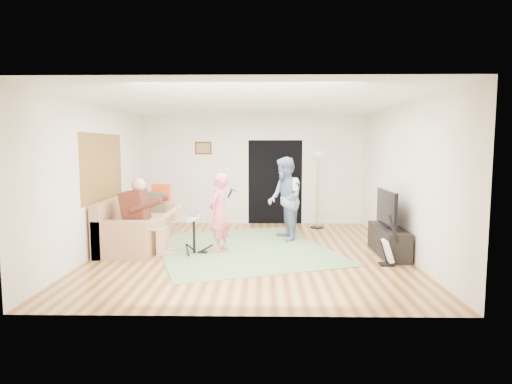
# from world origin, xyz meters

# --- Properties ---
(floor) EXTENTS (6.00, 6.00, 0.00)m
(floor) POSITION_xyz_m (0.00, 0.00, 0.00)
(floor) COLOR brown
(floor) RESTS_ON ground
(walls) EXTENTS (5.50, 6.00, 2.70)m
(walls) POSITION_xyz_m (0.00, 0.00, 1.35)
(walls) COLOR #F0E4D0
(walls) RESTS_ON floor
(ceiling) EXTENTS (6.00, 6.00, 0.00)m
(ceiling) POSITION_xyz_m (0.00, 0.00, 2.70)
(ceiling) COLOR white
(ceiling) RESTS_ON walls
(window_blinds) EXTENTS (0.00, 2.05, 2.05)m
(window_blinds) POSITION_xyz_m (-2.74, 0.20, 1.55)
(window_blinds) COLOR olive
(window_blinds) RESTS_ON walls
(doorway) EXTENTS (2.10, 0.00, 2.10)m
(doorway) POSITION_xyz_m (0.55, 2.99, 1.05)
(doorway) COLOR black
(doorway) RESTS_ON walls
(picture_frame) EXTENTS (0.42, 0.03, 0.32)m
(picture_frame) POSITION_xyz_m (-1.25, 2.99, 1.90)
(picture_frame) COLOR #3F2314
(picture_frame) RESTS_ON walls
(area_rug) EXTENTS (4.03, 4.36, 0.02)m
(area_rug) POSITION_xyz_m (-0.14, 0.26, 0.01)
(area_rug) COLOR #5F7E4C
(area_rug) RESTS_ON floor
(sofa) EXTENTS (0.97, 2.35, 0.95)m
(sofa) POSITION_xyz_m (-2.30, 0.52, 0.32)
(sofa) COLOR #9F744F
(sofa) RESTS_ON floor
(drummer) EXTENTS (0.89, 0.50, 1.38)m
(drummer) POSITION_xyz_m (-1.87, -0.13, 0.54)
(drummer) COLOR #512116
(drummer) RESTS_ON sofa
(drum_kit) EXTENTS (0.41, 0.73, 0.75)m
(drum_kit) POSITION_xyz_m (-1.00, -0.13, 0.33)
(drum_kit) COLOR black
(drum_kit) RESTS_ON floor
(singer) EXTENTS (0.51, 0.62, 1.45)m
(singer) POSITION_xyz_m (-0.56, 0.05, 0.73)
(singer) COLOR #E36379
(singer) RESTS_ON floor
(microphone) EXTENTS (0.06, 0.06, 0.24)m
(microphone) POSITION_xyz_m (-0.36, 0.05, 1.09)
(microphone) COLOR black
(microphone) RESTS_ON singer
(guitarist) EXTENTS (0.81, 0.96, 1.73)m
(guitarist) POSITION_xyz_m (0.69, 1.02, 0.86)
(guitarist) COLOR slate
(guitarist) RESTS_ON floor
(guitar_held) EXTENTS (0.13, 0.60, 0.26)m
(guitar_held) POSITION_xyz_m (0.89, 1.02, 1.18)
(guitar_held) COLOR white
(guitar_held) RESTS_ON guitarist
(guitar_spare) EXTENTS (0.30, 0.27, 0.84)m
(guitar_spare) POSITION_xyz_m (2.28, -0.85, 0.24)
(guitar_spare) COLOR black
(guitar_spare) RESTS_ON floor
(torchiere_lamp) EXTENTS (0.32, 0.32, 1.81)m
(torchiere_lamp) POSITION_xyz_m (1.54, 2.41, 1.24)
(torchiere_lamp) COLOR black
(torchiere_lamp) RESTS_ON floor
(dining_chair) EXTENTS (0.56, 0.58, 1.10)m
(dining_chair) POSITION_xyz_m (-2.11, 1.69, 0.39)
(dining_chair) COLOR #D2BD89
(dining_chair) RESTS_ON floor
(tv_cabinet) EXTENTS (0.40, 1.40, 0.50)m
(tv_cabinet) POSITION_xyz_m (2.50, -0.14, 0.25)
(tv_cabinet) COLOR black
(tv_cabinet) RESTS_ON floor
(television) EXTENTS (0.06, 1.08, 0.63)m
(television) POSITION_xyz_m (2.45, -0.14, 0.85)
(television) COLOR black
(television) RESTS_ON tv_cabinet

